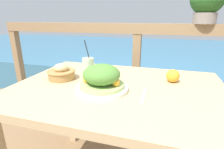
{
  "coord_description": "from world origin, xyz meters",
  "views": [
    {
      "loc": [
        0.23,
        -0.9,
        1.14
      ],
      "look_at": [
        -0.04,
        0.02,
        0.83
      ],
      "focal_mm": 28.0,
      "sensor_mm": 36.0,
      "label": 1
    }
  ],
  "objects": [
    {
      "name": "orange_near_basket",
      "position": [
        0.3,
        0.16,
        0.81
      ],
      "size": [
        0.08,
        0.08,
        0.08
      ],
      "color": "#F9A328",
      "rests_on": "patio_table"
    },
    {
      "name": "potted_plant",
      "position": [
        0.52,
        0.68,
        1.27
      ],
      "size": [
        0.26,
        0.26,
        0.32
      ],
      "color": "gray",
      "rests_on": "railing_fence"
    },
    {
      "name": "patio_table",
      "position": [
        0.0,
        0.0,
        0.67
      ],
      "size": [
        1.19,
        0.86,
        0.77
      ],
      "color": "tan",
      "rests_on": "ground_plane"
    },
    {
      "name": "knife",
      "position": [
        0.16,
        -0.09,
        0.77
      ],
      "size": [
        0.02,
        0.18,
        0.0
      ],
      "color": "silver",
      "rests_on": "patio_table"
    },
    {
      "name": "salad_plate",
      "position": [
        -0.07,
        -0.08,
        0.83
      ],
      "size": [
        0.28,
        0.28,
        0.14
      ],
      "color": "white",
      "rests_on": "patio_table"
    },
    {
      "name": "bread_basket",
      "position": [
        -0.37,
        0.02,
        0.81
      ],
      "size": [
        0.17,
        0.17,
        0.1
      ],
      "color": "#AD7F47",
      "rests_on": "patio_table"
    },
    {
      "name": "drink_glass",
      "position": [
        -0.21,
        0.08,
        0.84
      ],
      "size": [
        0.07,
        0.07,
        0.25
      ],
      "color": "beige",
      "rests_on": "patio_table"
    },
    {
      "name": "railing_fence",
      "position": [
        0.0,
        0.68,
        0.82
      ],
      "size": [
        2.8,
        0.08,
        1.09
      ],
      "color": "#937551",
      "rests_on": "ground_plane"
    },
    {
      "name": "sea_backdrop",
      "position": [
        0.0,
        3.18,
        0.23
      ],
      "size": [
        12.0,
        4.0,
        0.47
      ],
      "color": "teal",
      "rests_on": "ground_plane"
    }
  ]
}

